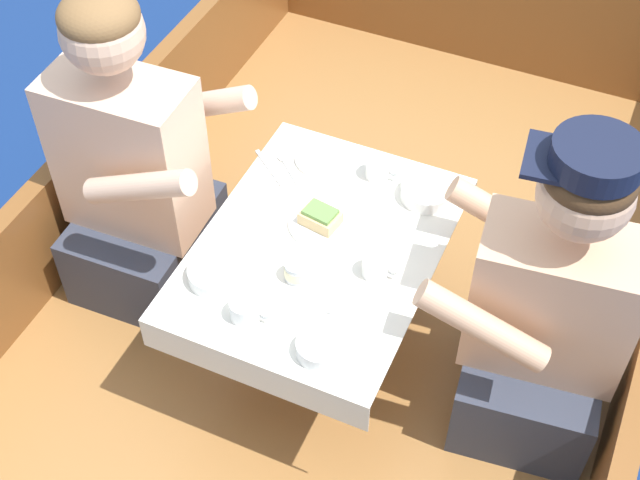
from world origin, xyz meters
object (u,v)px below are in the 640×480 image
Objects in this scene: coffee_cup_center at (378,167)px; tin_can at (297,270)px; person_starboard at (546,316)px; sandwich at (320,217)px; coffee_cup_starboard at (246,309)px; person_port at (134,176)px; coffee_cup_port at (376,266)px.

coffee_cup_center is 1.46× the size of tin_can.
person_starboard reaches higher than coffee_cup_center.
coffee_cup_center is at bearing 83.42° from tin_can.
tin_can is at bearing -96.58° from coffee_cup_center.
sandwich is 0.36m from coffee_cup_starboard.
person_port is 0.71m from coffee_cup_center.
coffee_cup_port is at bearing 3.10° from person_starboard.
sandwich is at bearing -106.30° from coffee_cup_center.
coffee_cup_starboard is at bearing -100.62° from coffee_cup_center.
person_port reaches higher than person_starboard.
person_starboard is at bearing 9.89° from coffee_cup_port.
coffee_cup_center is (-0.13, 0.34, 0.00)m from coffee_cup_port.
sandwich is at bearing 0.45° from person_port.
person_starboard reaches higher than tin_can.
coffee_cup_port is 0.92× the size of coffee_cup_starboard.
person_starboard is 10.06× the size of coffee_cup_port.
sandwich is (0.58, 0.03, 0.05)m from person_port.
coffee_cup_center is at bearing 110.72° from coffee_cup_port.
coffee_cup_starboard and tin_can have the same top height.
sandwich is at bearing 83.37° from coffee_cup_starboard.
person_port is at bearing 148.31° from coffee_cup_starboard.
sandwich is 0.22m from coffee_cup_port.
coffee_cup_starboard is at bearing -110.79° from tin_can.
person_starboard is 0.64m from sandwich.
coffee_cup_port is at bearing -7.39° from person_port.
person_port is 9.63× the size of coffee_cup_starboard.
tin_can is (0.60, -0.17, 0.05)m from person_port.
coffee_cup_port is 0.20m from tin_can.
coffee_cup_port is (0.20, -0.10, -0.00)m from sandwich.
person_starboard is 14.67× the size of tin_can.
person_starboard reaches higher than sandwich.
coffee_cup_starboard is (-0.68, -0.34, 0.07)m from person_starboard.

